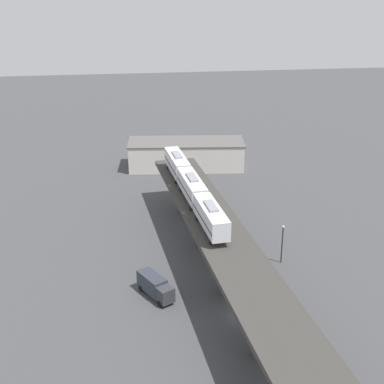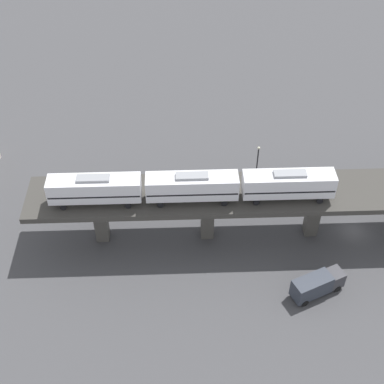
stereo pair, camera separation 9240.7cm
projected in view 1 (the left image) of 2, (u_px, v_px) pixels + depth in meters
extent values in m
plane|color=#424244|center=(240.00, 316.00, 76.35)|extent=(400.00, 400.00, 0.00)
cube|color=#393733|center=(242.00, 268.00, 73.32)|extent=(17.24, 92.38, 0.80)
cube|color=#47443F|center=(262.00, 330.00, 67.27)|extent=(1.97, 1.97, 7.53)
cube|color=#47443F|center=(227.00, 270.00, 80.76)|extent=(1.97, 1.97, 7.53)
cube|color=#47443F|center=(203.00, 228.00, 94.25)|extent=(1.97, 1.97, 7.53)
cube|color=#47443F|center=(184.00, 196.00, 107.74)|extent=(1.97, 1.97, 7.53)
cube|color=silver|center=(211.00, 216.00, 81.91)|extent=(3.94, 12.21, 3.10)
cube|color=black|center=(211.00, 218.00, 82.02)|extent=(3.96, 11.98, 0.24)
cube|color=gray|center=(211.00, 206.00, 81.24)|extent=(1.80, 4.32, 0.36)
cylinder|color=black|center=(210.00, 242.00, 78.68)|extent=(0.30, 0.86, 0.84)
cylinder|color=black|center=(226.00, 240.00, 79.19)|extent=(0.30, 0.86, 0.84)
cylinder|color=black|center=(197.00, 218.00, 86.24)|extent=(0.30, 0.86, 0.84)
cylinder|color=black|center=(211.00, 217.00, 86.75)|extent=(0.30, 0.86, 0.84)
cube|color=silver|center=(192.00, 187.00, 93.24)|extent=(3.94, 12.21, 3.10)
cube|color=black|center=(192.00, 188.00, 93.35)|extent=(3.96, 11.98, 0.24)
cube|color=gray|center=(192.00, 177.00, 92.58)|extent=(1.80, 4.32, 0.36)
cylinder|color=black|center=(191.00, 208.00, 90.02)|extent=(0.30, 0.86, 0.84)
cylinder|color=black|center=(205.00, 206.00, 90.52)|extent=(0.30, 0.86, 0.84)
cylinder|color=black|center=(180.00, 189.00, 97.57)|extent=(0.30, 0.86, 0.84)
cylinder|color=black|center=(193.00, 188.00, 98.08)|extent=(0.30, 0.86, 0.84)
cube|color=silver|center=(177.00, 163.00, 104.57)|extent=(3.94, 12.21, 3.10)
cube|color=black|center=(177.00, 165.00, 104.69)|extent=(3.96, 11.98, 0.24)
cube|color=gray|center=(177.00, 155.00, 103.91)|extent=(1.80, 4.32, 0.36)
cylinder|color=black|center=(176.00, 181.00, 101.35)|extent=(0.30, 0.86, 0.84)
cylinder|color=black|center=(188.00, 180.00, 101.86)|extent=(0.30, 0.86, 0.84)
cylinder|color=black|center=(167.00, 167.00, 108.90)|extent=(0.30, 0.86, 0.84)
cylinder|color=black|center=(179.00, 166.00, 109.41)|extent=(0.30, 0.86, 0.84)
cube|color=black|center=(279.00, 302.00, 78.37)|extent=(3.18, 4.75, 0.80)
cube|color=#1E2328|center=(280.00, 298.00, 77.95)|extent=(2.28, 2.62, 0.76)
cylinder|color=black|center=(280.00, 311.00, 76.98)|extent=(0.45, 0.70, 0.66)
cylinder|color=black|center=(290.00, 308.00, 77.71)|extent=(0.45, 0.70, 0.66)
cylinder|color=black|center=(269.00, 301.00, 79.33)|extent=(0.45, 0.70, 0.66)
cylinder|color=black|center=(278.00, 298.00, 80.06)|extent=(0.45, 0.70, 0.66)
cube|color=#333338|center=(165.00, 295.00, 78.48)|extent=(2.90, 2.82, 2.30)
cube|color=#2D333D|center=(152.00, 283.00, 81.06)|extent=(4.54, 5.66, 2.70)
cylinder|color=black|center=(160.00, 304.00, 78.37)|extent=(0.79, 1.04, 1.00)
cylinder|color=black|center=(171.00, 299.00, 79.47)|extent=(0.79, 1.04, 1.00)
cylinder|color=black|center=(141.00, 288.00, 82.16)|extent=(0.79, 1.04, 1.00)
cylinder|color=black|center=(152.00, 284.00, 83.31)|extent=(0.79, 1.04, 1.00)
cylinder|color=black|center=(282.00, 245.00, 89.25)|extent=(0.20, 0.20, 6.50)
sphere|color=beige|center=(283.00, 227.00, 87.92)|extent=(0.44, 0.44, 0.44)
cube|color=beige|center=(186.00, 155.00, 133.33)|extent=(28.90, 12.90, 6.40)
cube|color=#595654|center=(186.00, 142.00, 132.03)|extent=(29.48, 13.16, 0.40)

